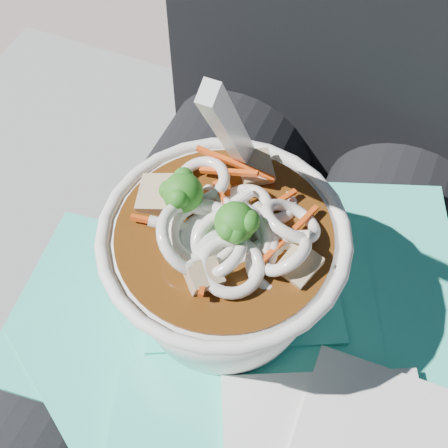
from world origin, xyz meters
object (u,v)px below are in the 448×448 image
at_px(stone_ledge, 275,347).
at_px(person_body, 276,258).
at_px(plastic_bag, 243,331).
at_px(lap, 236,359).
at_px(udon_bowl, 225,260).

bearing_deg(stone_ledge, person_body, -90.00).
bearing_deg(plastic_bag, lap, 130.74).
bearing_deg(lap, stone_ledge, 90.00).
relative_size(stone_ledge, lap, 2.08).
relative_size(plastic_bag, udon_bowl, 1.98).
distance_m(lap, udon_bowl, 0.15).
bearing_deg(lap, udon_bowl, 166.39).
bearing_deg(person_body, lap, -90.00).
height_order(lap, plastic_bag, plastic_bag).
bearing_deg(plastic_bag, person_body, 95.35).
bearing_deg(plastic_bag, udon_bowl, 146.85).
height_order(lap, udon_bowl, udon_bowl).
height_order(stone_ledge, lap, lap).
height_order(plastic_bag, udon_bowl, udon_bowl).
bearing_deg(lap, person_body, 90.00).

